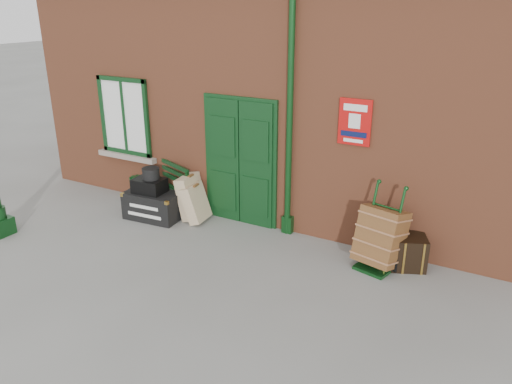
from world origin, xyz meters
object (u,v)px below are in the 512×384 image
Objects in this scene: houdini_trunk at (153,205)px; dark_trunk at (401,251)px; porter_trolley at (380,237)px; bench at (161,183)px.

dark_trunk is (4.41, 0.40, -0.00)m from houdini_trunk.
porter_trolley is 0.41m from dark_trunk.
bench is 2.30× the size of dark_trunk.
porter_trolley is (4.12, 0.23, 0.24)m from houdini_trunk.
porter_trolley reaches higher than dark_trunk.
porter_trolley is at bearing -1.42° from houdini_trunk.
bench reaches higher than houdini_trunk.
bench is 1.26× the size of porter_trolley.
bench is at bearing 155.18° from dark_trunk.
porter_trolley reaches higher than houdini_trunk.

